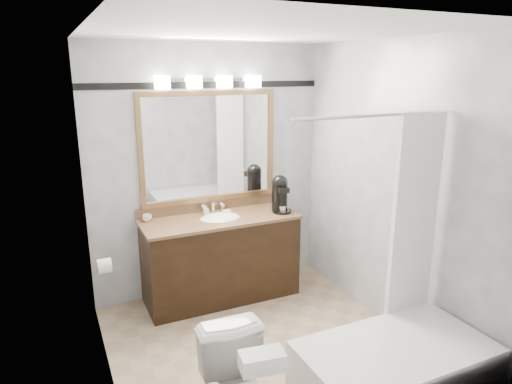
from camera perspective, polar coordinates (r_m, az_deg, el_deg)
room at (r=3.45m, az=1.30°, el=-1.70°), size 2.42×2.62×2.52m
vanity at (r=4.60m, az=-4.42°, el=-8.01°), size 1.53×0.58×0.97m
mirror at (r=4.55m, az=-5.88°, el=5.59°), size 1.40×0.04×1.10m
vanity_light_bar at (r=4.44m, az=-5.86°, el=13.57°), size 1.02×0.14×0.12m
accent_stripe at (r=4.50m, az=-6.14°, el=13.16°), size 2.40×0.01×0.06m
bathtub at (r=3.49m, az=17.01°, el=-19.93°), size 1.30×0.75×1.96m
tp_roll at (r=3.95m, az=-18.45°, el=-8.75°), size 0.11×0.12×0.12m
tissue_box at (r=2.51m, az=0.79°, el=-20.36°), size 0.25×0.16×0.10m
coffee_maker at (r=4.61m, az=3.01°, el=-0.09°), size 0.19×0.24×0.37m
cup_left at (r=4.45m, az=-13.46°, el=-3.16°), size 0.10×0.10×0.07m
soap_bottle_a at (r=4.55m, az=-6.25°, el=-2.27°), size 0.05×0.05×0.09m
soap_bar at (r=4.60m, az=-3.71°, el=-2.43°), size 0.08×0.05×0.02m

